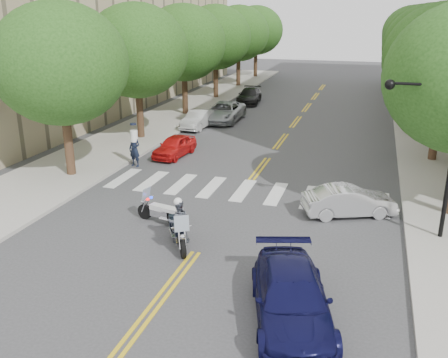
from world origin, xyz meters
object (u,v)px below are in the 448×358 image
at_px(officer_standing, 135,149).
at_px(convertible, 349,201).
at_px(motorcycle_parked, 163,212).
at_px(sedan_blue, 291,298).
at_px(motorcycle_police, 178,225).

relative_size(officer_standing, convertible, 0.51).
bearing_deg(motorcycle_parked, sedan_blue, -117.68).
relative_size(motorcycle_police, convertible, 0.56).
distance_m(motorcycle_parked, officer_standing, 7.91).
bearing_deg(sedan_blue, motorcycle_police, 127.38).
height_order(motorcycle_parked, officer_standing, officer_standing).
bearing_deg(convertible, motorcycle_police, 106.52).
relative_size(officer_standing, sedan_blue, 0.39).
height_order(motorcycle_police, convertible, motorcycle_police).
bearing_deg(sedan_blue, officer_standing, 115.57).
distance_m(motorcycle_parked, sedan_blue, 7.73).
bearing_deg(motorcycle_police, officer_standing, -85.27).
bearing_deg(motorcycle_parked, convertible, -54.06).
bearing_deg(convertible, officer_standing, 49.59).
height_order(motorcycle_parked, convertible, motorcycle_parked).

